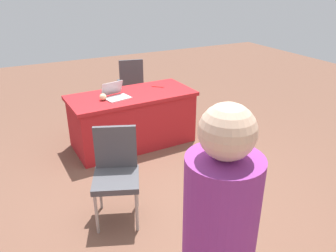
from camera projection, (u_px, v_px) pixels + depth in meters
ground_plane at (158, 201)px, 3.69m from camera, size 14.40×14.40×0.00m
table_foreground at (133, 119)px, 4.82m from camera, size 1.77×0.86×0.77m
chair_tucked_left at (131, 81)px, 6.04m from camera, size 0.53×0.53×0.95m
chair_tucked_right at (116, 169)px, 3.28m from camera, size 0.57×0.57×0.95m
laptop_silver at (116, 95)px, 4.50m from camera, size 0.37×0.35×0.21m
yarn_ball at (103, 97)px, 4.41m from camera, size 0.09×0.09×0.09m
scissors_red at (158, 87)px, 4.96m from camera, size 0.15×0.15×0.01m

